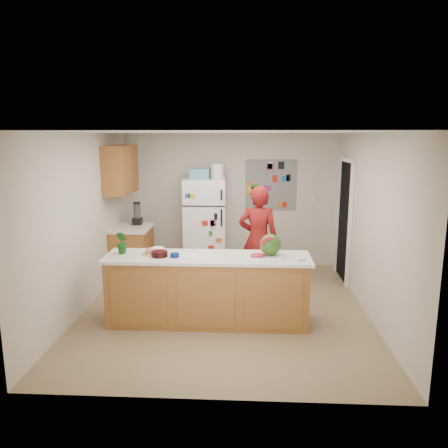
# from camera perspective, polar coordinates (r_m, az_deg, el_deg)

# --- Properties ---
(floor) EXTENTS (4.00, 4.50, 0.02)m
(floor) POSITION_cam_1_polar(r_m,az_deg,el_deg) (6.46, 0.09, -10.98)
(floor) COLOR brown
(floor) RESTS_ON ground
(wall_back) EXTENTS (4.00, 0.02, 2.50)m
(wall_back) POSITION_cam_1_polar(r_m,az_deg,el_deg) (8.31, 0.89, 3.12)
(wall_back) COLOR beige
(wall_back) RESTS_ON ground
(wall_left) EXTENTS (0.02, 4.50, 2.50)m
(wall_left) POSITION_cam_1_polar(r_m,az_deg,el_deg) (6.51, -17.87, 0.23)
(wall_left) COLOR beige
(wall_left) RESTS_ON ground
(wall_right) EXTENTS (0.02, 4.50, 2.50)m
(wall_right) POSITION_cam_1_polar(r_m,az_deg,el_deg) (6.32, 18.63, -0.15)
(wall_right) COLOR beige
(wall_right) RESTS_ON ground
(ceiling) EXTENTS (4.00, 4.50, 0.02)m
(ceiling) POSITION_cam_1_polar(r_m,az_deg,el_deg) (5.97, 0.10, 11.98)
(ceiling) COLOR white
(ceiling) RESTS_ON wall_back
(doorway) EXTENTS (0.03, 0.85, 2.04)m
(doorway) POSITION_cam_1_polar(r_m,az_deg,el_deg) (7.73, 15.52, 0.34)
(doorway) COLOR black
(doorway) RESTS_ON ground
(peninsula_base) EXTENTS (2.60, 0.62, 0.88)m
(peninsula_base) POSITION_cam_1_polar(r_m,az_deg,el_deg) (5.84, -2.15, -8.73)
(peninsula_base) COLOR brown
(peninsula_base) RESTS_ON floor
(peninsula_top) EXTENTS (2.68, 0.70, 0.04)m
(peninsula_top) POSITION_cam_1_polar(r_m,az_deg,el_deg) (5.70, -2.18, -4.38)
(peninsula_top) COLOR silver
(peninsula_top) RESTS_ON peninsula_base
(side_counter_base) EXTENTS (0.60, 0.80, 0.86)m
(side_counter_base) POSITION_cam_1_polar(r_m,az_deg,el_deg) (7.84, -11.84, -3.75)
(side_counter_base) COLOR brown
(side_counter_base) RESTS_ON floor
(side_counter_top) EXTENTS (0.64, 0.84, 0.04)m
(side_counter_top) POSITION_cam_1_polar(r_m,az_deg,el_deg) (7.74, -11.98, -0.54)
(side_counter_top) COLOR silver
(side_counter_top) RESTS_ON side_counter_base
(upper_cabinets) EXTENTS (0.35, 1.00, 0.80)m
(upper_cabinets) POSITION_cam_1_polar(r_m,az_deg,el_deg) (7.59, -13.35, 6.95)
(upper_cabinets) COLOR brown
(upper_cabinets) RESTS_ON wall_left
(refrigerator) EXTENTS (0.75, 0.70, 1.70)m
(refrigerator) POSITION_cam_1_polar(r_m,az_deg,el_deg) (8.04, -2.42, -0.07)
(refrigerator) COLOR silver
(refrigerator) RESTS_ON floor
(fridge_top_bin) EXTENTS (0.35, 0.28, 0.18)m
(fridge_top_bin) POSITION_cam_1_polar(r_m,az_deg,el_deg) (7.92, -3.21, 6.62)
(fridge_top_bin) COLOR #5999B2
(fridge_top_bin) RESTS_ON refrigerator
(photo_collage) EXTENTS (0.95, 0.01, 0.95)m
(photo_collage) POSITION_cam_1_polar(r_m,az_deg,el_deg) (8.26, 6.12, 5.10)
(photo_collage) COLOR slate
(photo_collage) RESTS_ON wall_back
(person) EXTENTS (0.67, 0.48, 1.71)m
(person) POSITION_cam_1_polar(r_m,az_deg,el_deg) (6.87, 4.49, -2.05)
(person) COLOR maroon
(person) RESTS_ON floor
(blender_appliance) EXTENTS (0.12, 0.12, 0.38)m
(blender_appliance) POSITION_cam_1_polar(r_m,az_deg,el_deg) (7.90, -11.28, 1.28)
(blender_appliance) COLOR black
(blender_appliance) RESTS_ON side_counter_top
(cutting_board) EXTENTS (0.46, 0.36, 0.01)m
(cutting_board) POSITION_cam_1_polar(r_m,az_deg,el_deg) (5.71, 5.45, -4.14)
(cutting_board) COLOR silver
(cutting_board) RESTS_ON peninsula_top
(watermelon) EXTENTS (0.28, 0.28, 0.28)m
(watermelon) POSITION_cam_1_polar(r_m,az_deg,el_deg) (5.69, 6.07, -2.68)
(watermelon) COLOR #2A5618
(watermelon) RESTS_ON cutting_board
(watermelon_slice) EXTENTS (0.18, 0.18, 0.02)m
(watermelon_slice) POSITION_cam_1_polar(r_m,az_deg,el_deg) (5.65, 4.39, -4.10)
(watermelon_slice) COLOR red
(watermelon_slice) RESTS_ON cutting_board
(cherry_bowl) EXTENTS (0.28, 0.28, 0.07)m
(cherry_bowl) POSITION_cam_1_polar(r_m,az_deg,el_deg) (5.72, -8.41, -3.88)
(cherry_bowl) COLOR black
(cherry_bowl) RESTS_ON peninsula_top
(white_bowl) EXTENTS (0.20, 0.20, 0.06)m
(white_bowl) POSITION_cam_1_polar(r_m,az_deg,el_deg) (5.94, -8.61, -3.36)
(white_bowl) COLOR white
(white_bowl) RESTS_ON peninsula_top
(cobalt_bowl) EXTENTS (0.14, 0.14, 0.05)m
(cobalt_bowl) POSITION_cam_1_polar(r_m,az_deg,el_deg) (5.67, -6.46, -4.08)
(cobalt_bowl) COLOR #01185C
(cobalt_bowl) RESTS_ON peninsula_top
(plate) EXTENTS (0.27, 0.27, 0.02)m
(plate) POSITION_cam_1_polar(r_m,az_deg,el_deg) (5.86, -9.64, -3.82)
(plate) COLOR beige
(plate) RESTS_ON peninsula_top
(paper_towel) EXTENTS (0.20, 0.18, 0.02)m
(paper_towel) POSITION_cam_1_polar(r_m,az_deg,el_deg) (5.65, -4.52, -4.24)
(paper_towel) COLOR white
(paper_towel) RESTS_ON peninsula_top
(keys) EXTENTS (0.08, 0.04, 0.01)m
(keys) POSITION_cam_1_polar(r_m,az_deg,el_deg) (5.55, 10.13, -4.71)
(keys) COLOR gray
(keys) RESTS_ON peninsula_top
(potted_plant) EXTENTS (0.21, 0.21, 0.30)m
(potted_plant) POSITION_cam_1_polar(r_m,az_deg,el_deg) (5.91, -13.14, -2.38)
(potted_plant) COLOR #194810
(potted_plant) RESTS_ON peninsula_top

